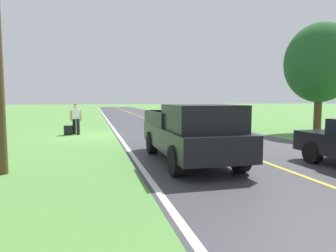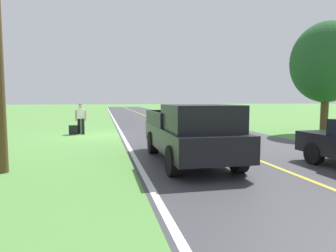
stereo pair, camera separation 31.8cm
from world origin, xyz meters
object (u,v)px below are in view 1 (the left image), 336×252
object	(u,v)px
hitchhiker_walking	(76,117)
sedan_near_oncoming	(212,118)
tree_far_side_near	(320,63)
suitcase_carried	(68,130)
pickup_truck_passing	(192,132)

from	to	relation	value
hitchhiker_walking	sedan_near_oncoming	bearing A→B (deg)	-177.71
tree_far_side_near	suitcase_carried	bearing A→B (deg)	-11.83
suitcase_carried	hitchhiker_walking	bearing A→B (deg)	100.86
hitchhiker_walking	suitcase_carried	distance (m)	0.84
pickup_truck_passing	sedan_near_oncoming	distance (m)	9.96
suitcase_carried	pickup_truck_passing	distance (m)	9.57
pickup_truck_passing	sedan_near_oncoming	size ratio (longest dim) A/B	1.21
pickup_truck_passing	sedan_near_oncoming	world-z (taller)	pickup_truck_passing
hitchhiker_walking	pickup_truck_passing	distance (m)	9.43
suitcase_carried	pickup_truck_passing	size ratio (longest dim) A/B	0.10
hitchhiker_walking	suitcase_carried	bearing A→B (deg)	10.24
pickup_truck_passing	sedan_near_oncoming	xyz separation A→B (m)	(-4.41, -8.93, -0.21)
hitchhiker_walking	suitcase_carried	world-z (taller)	hitchhiker_walking
suitcase_carried	tree_far_side_near	world-z (taller)	tree_far_side_near
suitcase_carried	pickup_truck_passing	world-z (taller)	pickup_truck_passing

